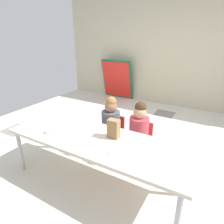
% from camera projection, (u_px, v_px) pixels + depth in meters
% --- Properties ---
extents(ground_plane, '(6.28, 5.08, 0.02)m').
position_uv_depth(ground_plane, '(132.00, 152.00, 3.09)').
color(ground_plane, silver).
extents(back_wall, '(6.28, 0.10, 2.69)m').
position_uv_depth(back_wall, '(179.00, 51.00, 4.63)').
color(back_wall, beige).
rests_on(back_wall, ground_plane).
extents(craft_table, '(2.18, 0.74, 0.61)m').
position_uv_depth(craft_table, '(97.00, 142.00, 2.24)').
color(craft_table, beige).
rests_on(craft_table, ground_plane).
extents(seated_child_near_camera, '(0.32, 0.32, 0.92)m').
position_uv_depth(seated_child_near_camera, '(111.00, 121.00, 2.81)').
color(seated_child_near_camera, red).
rests_on(seated_child_near_camera, ground_plane).
extents(seated_child_middle_seat, '(0.32, 0.31, 0.92)m').
position_uv_depth(seated_child_middle_seat, '(139.00, 128.00, 2.60)').
color(seated_child_middle_seat, red).
rests_on(seated_child_middle_seat, ground_plane).
extents(folded_activity_table, '(0.90, 0.29, 1.09)m').
position_uv_depth(folded_activity_table, '(117.00, 79.00, 5.50)').
color(folded_activity_table, '#19724C').
rests_on(folded_activity_table, ground_plane).
extents(paper_bag_brown, '(0.13, 0.09, 0.22)m').
position_uv_depth(paper_bag_brown, '(114.00, 129.00, 2.21)').
color(paper_bag_brown, '#9E754C').
rests_on(paper_bag_brown, craft_table).
extents(paper_plate_near_edge, '(0.18, 0.18, 0.01)m').
position_uv_depth(paper_plate_near_edge, '(49.00, 133.00, 2.35)').
color(paper_plate_near_edge, white).
rests_on(paper_plate_near_edge, craft_table).
extents(paper_plate_center_table, '(0.18, 0.18, 0.01)m').
position_uv_depth(paper_plate_center_table, '(116.00, 151.00, 1.98)').
color(paper_plate_center_table, white).
rests_on(paper_plate_center_table, craft_table).
extents(donut_powdered_on_plate, '(0.10, 0.10, 0.03)m').
position_uv_depth(donut_powdered_on_plate, '(49.00, 131.00, 2.34)').
color(donut_powdered_on_plate, white).
rests_on(donut_powdered_on_plate, craft_table).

